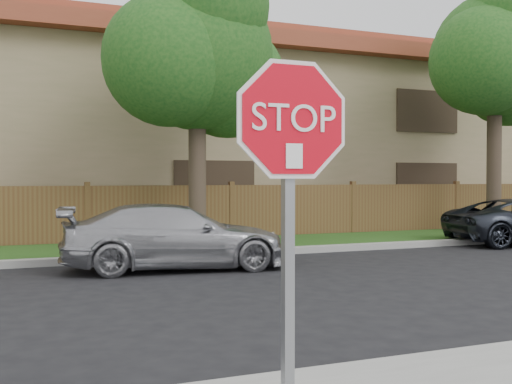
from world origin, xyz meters
name	(u,v)px	position (x,y,z in m)	size (l,w,h in m)	color
far_curb	(104,259)	(0.00, 8.15, 0.07)	(70.00, 0.30, 0.15)	gray
grass_strip	(95,251)	(0.00, 9.80, 0.06)	(70.00, 3.00, 0.12)	#1E4714
fence	(87,216)	(0.00, 11.40, 0.80)	(70.00, 0.12, 1.60)	brown
apartment_building	(70,129)	(0.00, 17.00, 3.53)	(35.20, 9.20, 7.20)	#908259
tree_mid	(199,54)	(2.52, 9.57, 4.87)	(4.80, 3.90, 7.35)	#382B21
tree_right	(499,55)	(12.02, 9.57, 5.57)	(4.80, 3.90, 8.20)	#382B21
stop_sign	(291,173)	(-0.11, -1.48, 1.83)	(1.01, 0.13, 2.55)	gray
sedan_right	(176,237)	(1.22, 6.76, 0.64)	(1.81, 4.44, 1.29)	#9E9FA5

